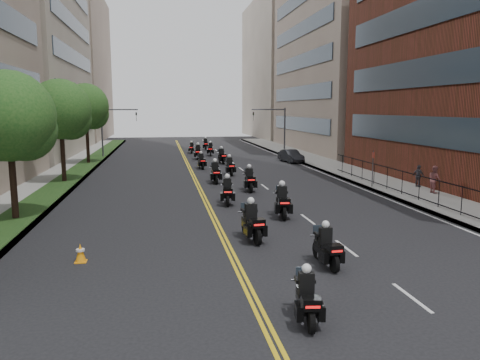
% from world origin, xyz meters
% --- Properties ---
extents(ground, '(160.00, 160.00, 0.00)m').
position_xyz_m(ground, '(0.00, 0.00, 0.00)').
color(ground, black).
rests_on(ground, ground).
extents(sidewalk_right, '(4.00, 90.00, 0.15)m').
position_xyz_m(sidewalk_right, '(12.00, 25.00, 0.07)').
color(sidewalk_right, gray).
rests_on(sidewalk_right, ground).
extents(sidewalk_left, '(4.00, 90.00, 0.15)m').
position_xyz_m(sidewalk_left, '(-12.00, 25.00, 0.07)').
color(sidewalk_left, gray).
rests_on(sidewalk_left, ground).
extents(grass_strip, '(2.00, 90.00, 0.04)m').
position_xyz_m(grass_strip, '(-11.20, 25.00, 0.17)').
color(grass_strip, '#143814').
rests_on(grass_strip, sidewalk_left).
extents(building_right_tan, '(15.11, 28.00, 30.00)m').
position_xyz_m(building_right_tan, '(21.48, 48.00, 15.00)').
color(building_right_tan, gray).
rests_on(building_right_tan, ground).
extents(building_right_far, '(15.00, 28.00, 26.00)m').
position_xyz_m(building_right_far, '(21.50, 78.00, 13.00)').
color(building_right_far, gray).
rests_on(building_right_far, ground).
extents(building_left_mid, '(16.11, 28.00, 34.00)m').
position_xyz_m(building_left_mid, '(-21.98, 48.00, 17.00)').
color(building_left_mid, gray).
rests_on(building_left_mid, ground).
extents(building_left_far, '(16.00, 28.00, 26.00)m').
position_xyz_m(building_left_far, '(-22.00, 78.00, 13.00)').
color(building_left_far, gray).
rests_on(building_left_far, ground).
extents(iron_fence, '(0.05, 28.00, 1.50)m').
position_xyz_m(iron_fence, '(11.00, 12.00, 0.90)').
color(iron_fence, black).
rests_on(iron_fence, sidewalk_right).
extents(street_trees, '(4.40, 38.40, 7.98)m').
position_xyz_m(street_trees, '(-11.05, 18.61, 5.13)').
color(street_trees, black).
rests_on(street_trees, ground).
extents(traffic_signal_right, '(4.09, 0.20, 5.60)m').
position_xyz_m(traffic_signal_right, '(9.54, 42.00, 3.70)').
color(traffic_signal_right, '#3F3F44').
rests_on(traffic_signal_right, ground).
extents(traffic_signal_left, '(4.09, 0.20, 5.60)m').
position_xyz_m(traffic_signal_left, '(-9.54, 42.00, 3.70)').
color(traffic_signal_left, '#3F3F44').
rests_on(traffic_signal_left, ground).
extents(motorcycle_0, '(0.63, 2.07, 1.53)m').
position_xyz_m(motorcycle_0, '(-0.35, -0.97, 0.60)').
color(motorcycle_0, black).
rests_on(motorcycle_0, ground).
extents(motorcycle_1, '(0.53, 2.20, 1.62)m').
position_xyz_m(motorcycle_1, '(1.67, 3.11, 0.64)').
color(motorcycle_1, black).
rests_on(motorcycle_1, ground).
extents(motorcycle_2, '(0.70, 2.48, 1.83)m').
position_xyz_m(motorcycle_2, '(-0.31, 6.77, 0.72)').
color(motorcycle_2, black).
rests_on(motorcycle_2, ground).
extents(motorcycle_3, '(0.76, 2.54, 1.88)m').
position_xyz_m(motorcycle_3, '(2.05, 10.73, 0.74)').
color(motorcycle_3, black).
rests_on(motorcycle_3, ground).
extents(motorcycle_4, '(0.68, 2.40, 1.78)m').
position_xyz_m(motorcycle_4, '(-0.27, 14.44, 0.70)').
color(motorcycle_4, black).
rests_on(motorcycle_4, ground).
extents(motorcycle_5, '(0.60, 2.46, 1.82)m').
position_xyz_m(motorcycle_5, '(1.81, 18.54, 0.72)').
color(motorcycle_5, black).
rests_on(motorcycle_5, ground).
extents(motorcycle_6, '(0.57, 2.47, 1.83)m').
position_xyz_m(motorcycle_6, '(-0.07, 22.38, 0.72)').
color(motorcycle_6, black).
rests_on(motorcycle_6, ground).
extents(motorcycle_7, '(0.55, 2.35, 1.73)m').
position_xyz_m(motorcycle_7, '(1.60, 26.34, 0.68)').
color(motorcycle_7, black).
rests_on(motorcycle_7, ground).
extents(motorcycle_8, '(0.60, 2.21, 1.63)m').
position_xyz_m(motorcycle_8, '(-0.39, 30.87, 0.65)').
color(motorcycle_8, black).
rests_on(motorcycle_8, ground).
extents(motorcycle_9, '(0.67, 2.39, 1.76)m').
position_xyz_m(motorcycle_9, '(1.99, 34.53, 0.70)').
color(motorcycle_9, black).
rests_on(motorcycle_9, ground).
extents(motorcycle_10, '(0.65, 2.50, 1.85)m').
position_xyz_m(motorcycle_10, '(-0.07, 38.99, 0.73)').
color(motorcycle_10, black).
rests_on(motorcycle_10, ground).
extents(motorcycle_11, '(0.69, 2.36, 1.75)m').
position_xyz_m(motorcycle_11, '(1.69, 42.66, 0.69)').
color(motorcycle_11, black).
rests_on(motorcycle_11, ground).
extents(motorcycle_12, '(0.63, 2.08, 1.54)m').
position_xyz_m(motorcycle_12, '(-0.28, 46.35, 0.61)').
color(motorcycle_12, black).
rests_on(motorcycle_12, ground).
extents(motorcycle_13, '(0.56, 2.39, 1.76)m').
position_xyz_m(motorcycle_13, '(1.86, 50.61, 0.70)').
color(motorcycle_13, black).
rests_on(motorcycle_13, ground).
extents(parked_sedan, '(1.93, 4.12, 1.31)m').
position_xyz_m(parked_sedan, '(9.22, 34.57, 0.65)').
color(parked_sedan, black).
rests_on(parked_sedan, ground).
extents(pedestrian_b, '(0.69, 0.87, 1.75)m').
position_xyz_m(pedestrian_b, '(13.28, 15.08, 1.03)').
color(pedestrian_b, '#985354').
rests_on(pedestrian_b, sidewalk_right).
extents(pedestrian_c, '(0.64, 0.96, 1.52)m').
position_xyz_m(pedestrian_c, '(13.50, 17.37, 0.91)').
color(pedestrian_c, '#43434B').
rests_on(pedestrian_c, sidewalk_right).
extents(traffic_cone, '(0.42, 0.42, 0.70)m').
position_xyz_m(traffic_cone, '(-7.00, 5.01, 0.34)').
color(traffic_cone, orange).
rests_on(traffic_cone, ground).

